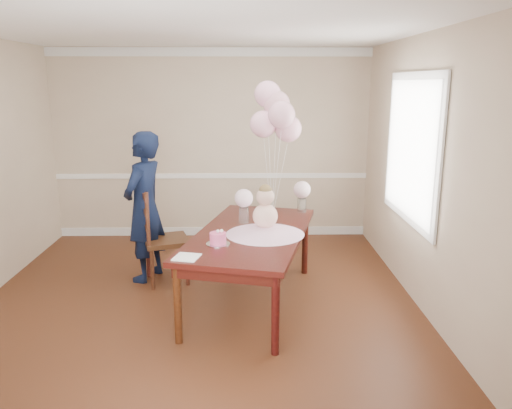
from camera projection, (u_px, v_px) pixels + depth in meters
The scene contains 51 objects.
floor at pixel (198, 308), 5.05m from camera, with size 4.50×5.00×0.00m, color #371A0D.
ceiling at pixel (189, 27), 4.40m from camera, with size 4.50×5.00×0.02m, color white.
wall_back at pixel (211, 145), 7.15m from camera, with size 4.50×0.02×2.70m, color tan.
wall_front at pixel (138, 278), 2.30m from camera, with size 4.50×0.02×2.70m, color tan.
wall_right at pixel (429, 176), 4.76m from camera, with size 0.02×5.00×2.70m, color tan.
chair_rail_trim at pixel (212, 176), 7.25m from camera, with size 4.50×0.02×0.07m, color white.
crown_molding at pixel (209, 52), 6.83m from camera, with size 4.50×0.02×0.12m, color silver.
baseboard_trim at pixel (213, 231), 7.45m from camera, with size 4.50×0.02×0.12m, color silver.
window_frame at pixel (412, 149), 5.20m from camera, with size 0.02×1.66×1.56m, color silver.
window_blinds at pixel (410, 149), 5.20m from camera, with size 0.01×1.50×1.40m, color white.
dining_table_top at pixel (251, 234), 5.01m from camera, with size 1.02×2.05×0.05m, color black.
table_apron at pixel (251, 241), 5.03m from camera, with size 0.92×1.95×0.10m, color black.
table_leg_fl at pixel (178, 305), 4.30m from camera, with size 0.07×0.07×0.72m, color black.
table_leg_fr at pixel (275, 315), 4.12m from camera, with size 0.07×0.07×0.72m, color black.
table_leg_bl at pixel (235, 239), 6.09m from camera, with size 0.07×0.07×0.72m, color black.
table_leg_br at pixel (305, 244), 5.90m from camera, with size 0.07×0.07×0.72m, color black.
baby_skirt at pixel (265, 229), 4.91m from camera, with size 0.78×0.78×0.10m, color #E1A5C5.
baby_torso at pixel (265, 216), 4.88m from camera, with size 0.25×0.25×0.25m, color pink.
baby_head at pixel (265, 197), 4.83m from camera, with size 0.17×0.17×0.17m, color #D9AC96.
baby_hair at pixel (265, 190), 4.82m from camera, with size 0.12×0.12×0.12m, color brown.
cake_platter at pixel (218, 244), 4.61m from camera, with size 0.23×0.23×0.01m, color #B9BABE.
birthday_cake at pixel (218, 238), 4.60m from camera, with size 0.15×0.15×0.10m, color #DC457E.
cake_flower_a at pixel (218, 231), 4.58m from camera, with size 0.03×0.03×0.03m, color silver.
cake_flower_b at pixel (222, 231), 4.59m from camera, with size 0.03×0.03×0.03m, color white.
rose_vase_near at pixel (244, 215), 5.31m from camera, with size 0.10×0.10×0.16m, color white.
roses_near at pixel (244, 198), 5.26m from camera, with size 0.19×0.19×0.19m, color white.
rose_vase_far at pixel (302, 205), 5.72m from camera, with size 0.10×0.10×0.16m, color silver.
roses_far at pixel (302, 190), 5.68m from camera, with size 0.19×0.19×0.19m, color #FED5DB.
napkin at pixel (187, 257), 4.25m from camera, with size 0.20×0.20×0.01m, color white.
balloon_weight at pixel (272, 217), 5.51m from camera, with size 0.04×0.04×0.02m, color silver.
balloon_a at pixel (263, 124), 5.29m from camera, with size 0.29×0.29×0.29m, color #FFB4CE.
balloon_b at pixel (282, 115), 5.17m from camera, with size 0.29×0.29×0.29m, color #EFA9BF.
balloon_c at pixel (277, 104), 5.31m from camera, with size 0.29×0.29×0.29m, color #E19FAE.
balloon_d at pixel (268, 94), 5.33m from camera, with size 0.29×0.29×0.29m, color #FFB4D0.
balloon_e at pixel (288, 129), 5.33m from camera, with size 0.29×0.29×0.29m, color #FFB4CC.
balloon_ribbon_a at pixel (268, 178), 5.42m from camera, with size 0.00×0.00×0.86m, color white.
balloon_ribbon_b at pixel (277, 174), 5.36m from camera, with size 0.00×0.00×0.96m, color white.
balloon_ribbon_c at pixel (274, 168), 5.43m from camera, with size 0.00×0.00×1.07m, color silver.
balloon_ribbon_d at pixel (270, 164), 5.44m from camera, with size 0.00×0.00×1.17m, color white.
balloon_ribbon_e at pixel (280, 180), 5.44m from camera, with size 0.00×0.00×0.81m, color white.
dining_chair_seat at pixel (166, 241), 5.63m from camera, with size 0.47×0.47×0.05m, color #321B0D.
chair_leg_fl at pixel (152, 269), 5.46m from camera, with size 0.04×0.04×0.46m, color black.
chair_leg_fr at pixel (187, 265), 5.57m from camera, with size 0.04×0.04×0.46m, color #39170F.
chair_leg_bl at pixel (148, 258), 5.81m from camera, with size 0.04×0.04×0.46m, color #37120F.
chair_leg_br at pixel (181, 254), 5.93m from camera, with size 0.04×0.04×0.46m, color #331B0E.
chair_back_post_l at pixel (148, 220), 5.31m from camera, with size 0.04×0.04×0.60m, color #37190F.
chair_back_post_r at pixel (144, 211), 5.67m from camera, with size 0.04×0.04×0.60m, color #391D0F.
chair_slat_low at pixel (146, 227), 5.52m from camera, with size 0.03×0.43×0.05m, color #32170D.
chair_slat_mid at pixel (145, 212), 5.48m from camera, with size 0.03×0.43×0.05m, color #3C1C10.
chair_slat_top at pixel (145, 196), 5.44m from camera, with size 0.03×0.43×0.05m, color #3E1A11.
woman at pixel (144, 207), 5.63m from camera, with size 0.62×0.41×1.71m, color black.
Camera 1 is at (0.51, -4.66, 2.23)m, focal length 35.00 mm.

